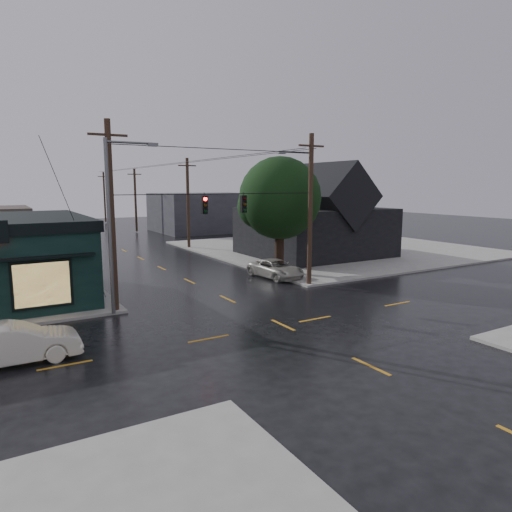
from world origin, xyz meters
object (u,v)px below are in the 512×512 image
sedan_cream (14,344)px  suv_silver (276,269)px  utility_pole_ne (309,286)px  utility_pole_nw (116,312)px  corner_tree (280,198)px

sedan_cream → suv_silver: bearing=-63.2°
utility_pole_ne → utility_pole_nw: bearing=180.0°
utility_pole_nw → utility_pole_ne: size_ratio=1.00×
utility_pole_ne → suv_silver: bearing=98.3°
corner_tree → sedan_cream: bearing=-152.2°
utility_pole_ne → suv_silver: utility_pole_ne is taller
utility_pole_nw → sedan_cream: utility_pole_nw is taller
utility_pole_nw → suv_silver: bearing=15.3°
utility_pole_ne → sedan_cream: size_ratio=2.12×
utility_pole_ne → sedan_cream: (-18.12, -5.32, 0.79)m
utility_pole_nw → sedan_cream: bearing=-133.9°
corner_tree → sedan_cream: corner_tree is taller
sedan_cream → corner_tree: bearing=-61.7°
suv_silver → utility_pole_nw: bearing=-170.5°
utility_pole_nw → utility_pole_ne: bearing=0.0°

